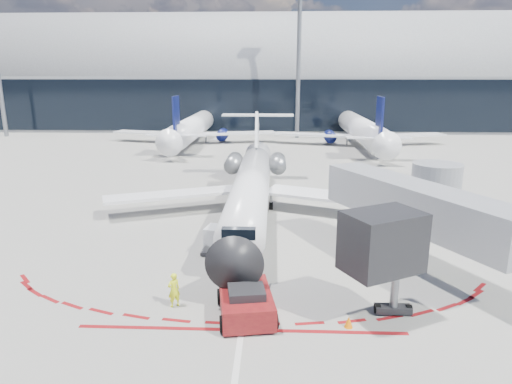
{
  "coord_description": "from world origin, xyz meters",
  "views": [
    {
      "loc": [
        1.34,
        -28.66,
        10.54
      ],
      "look_at": [
        0.11,
        0.51,
        2.92
      ],
      "focal_mm": 32.0,
      "sensor_mm": 36.0,
      "label": 1
    }
  ],
  "objects_px": {
    "pushback_tug": "(246,302)",
    "ramp_worker": "(174,290)",
    "regional_jet": "(252,185)",
    "uld_container": "(218,241)"
  },
  "relations": [
    {
      "from": "ramp_worker",
      "to": "uld_container",
      "type": "distance_m",
      "value": 6.58
    },
    {
      "from": "regional_jet",
      "to": "pushback_tug",
      "type": "height_order",
      "value": "regional_jet"
    },
    {
      "from": "regional_jet",
      "to": "uld_container",
      "type": "relative_size",
      "value": 13.6
    },
    {
      "from": "ramp_worker",
      "to": "uld_container",
      "type": "height_order",
      "value": "uld_container"
    },
    {
      "from": "pushback_tug",
      "to": "ramp_worker",
      "type": "xyz_separation_m",
      "value": [
        -3.38,
        0.7,
        0.18
      ]
    },
    {
      "from": "regional_jet",
      "to": "ramp_worker",
      "type": "bearing_deg",
      "value": -101.2
    },
    {
      "from": "regional_jet",
      "to": "uld_container",
      "type": "xyz_separation_m",
      "value": [
        -1.57,
        -8.0,
        -1.52
      ]
    },
    {
      "from": "pushback_tug",
      "to": "ramp_worker",
      "type": "bearing_deg",
      "value": 158.94
    },
    {
      "from": "uld_container",
      "to": "pushback_tug",
      "type": "bearing_deg",
      "value": -61.93
    },
    {
      "from": "pushback_tug",
      "to": "uld_container",
      "type": "xyz_separation_m",
      "value": [
        -2.1,
        7.15,
        0.18
      ]
    }
  ]
}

